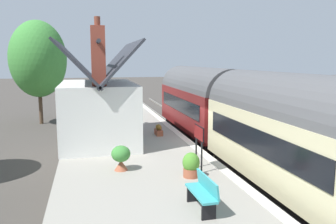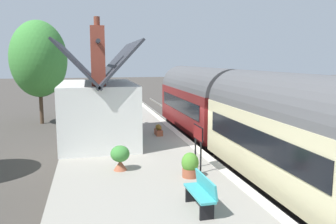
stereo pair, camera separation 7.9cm
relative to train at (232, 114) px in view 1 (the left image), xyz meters
name	(u,v)px [view 1 (the left image)]	position (x,y,z in m)	size (l,w,h in m)	color
ground_plane	(210,158)	(0.36, 0.90, -2.22)	(160.00, 160.00, 0.00)	#423D38
platform	(130,154)	(0.36, 4.84, -1.75)	(32.00, 5.88, 0.94)	gray
platform_edge_coping	(187,140)	(0.36, 2.08, -1.27)	(32.00, 0.36, 0.02)	beige
rail_near	(241,155)	(0.36, -0.72, -2.15)	(52.00, 0.08, 0.14)	gray
rail_far	(214,157)	(0.36, 0.72, -2.15)	(52.00, 0.08, 0.14)	gray
train	(232,114)	(0.00, 0.00, 0.00)	(18.96, 2.73, 4.32)	black
station_building	(98,108)	(1.27, 6.15, 0.28)	(6.17, 3.55, 5.50)	white
bench_near_building	(203,192)	(-7.09, 3.85, -0.80)	(1.41, 0.47, 0.88)	teal
bench_platform_end	(127,109)	(8.26, 4.02, -0.80)	(1.42, 0.50, 0.88)	teal
bench_mid_platform	(122,105)	(10.48, 4.11, -0.80)	(1.41, 0.47, 0.88)	teal
planter_corner_building	(101,105)	(11.23, 5.67, -0.85)	(0.47, 0.47, 0.86)	black
planter_edge_near	(121,157)	(-3.38, 5.58, -0.79)	(0.66, 0.66, 0.87)	#9E5138
planter_by_door	(159,130)	(1.92, 3.15, -1.02)	(0.76, 0.32, 0.54)	#9E5138
planter_under_sign	(191,165)	(-4.61, 3.42, -0.88)	(0.56, 0.56, 0.82)	#9E5138
station_sign_board	(199,137)	(-4.00, 2.95, -0.09)	(0.96, 0.06, 1.57)	black
tree_far_right	(38,59)	(12.00, 10.03, 2.58)	(4.75, 4.05, 7.59)	#4C3828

